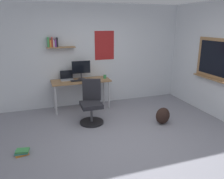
% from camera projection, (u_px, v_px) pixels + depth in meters
% --- Properties ---
extents(ground_plane, '(5.20, 5.20, 0.00)m').
position_uv_depth(ground_plane, '(129.00, 145.00, 4.11)').
color(ground_plane, gray).
rests_on(ground_plane, ground).
extents(wall_back, '(5.00, 0.30, 2.60)m').
position_uv_depth(wall_back, '(93.00, 55.00, 5.96)').
color(wall_back, silver).
rests_on(wall_back, ground).
extents(desk, '(1.44, 0.57, 0.75)m').
position_uv_depth(desk, '(81.00, 83.00, 5.68)').
color(desk, '#997047').
rests_on(desk, ground).
extents(office_chair, '(0.52, 0.55, 0.95)m').
position_uv_depth(office_chair, '(92.00, 105.00, 4.95)').
color(office_chair, black).
rests_on(office_chair, ground).
extents(laptop, '(0.31, 0.21, 0.23)m').
position_uv_depth(laptop, '(67.00, 78.00, 5.67)').
color(laptop, '#ADAFB5').
rests_on(laptop, desk).
extents(monitor_primary, '(0.46, 0.17, 0.46)m').
position_uv_depth(monitor_primary, '(81.00, 69.00, 5.67)').
color(monitor_primary, '#38383D').
rests_on(monitor_primary, desk).
extents(keyboard, '(0.37, 0.13, 0.02)m').
position_uv_depth(keyboard, '(79.00, 81.00, 5.57)').
color(keyboard, black).
rests_on(keyboard, desk).
extents(computer_mouse, '(0.10, 0.06, 0.03)m').
position_uv_depth(computer_mouse, '(90.00, 79.00, 5.65)').
color(computer_mouse, '#262628').
rests_on(computer_mouse, desk).
extents(coffee_mug, '(0.08, 0.08, 0.09)m').
position_uv_depth(coffee_mug, '(105.00, 77.00, 5.81)').
color(coffee_mug, '#338C4C').
rests_on(coffee_mug, desk).
extents(backpack, '(0.32, 0.22, 0.37)m').
position_uv_depth(backpack, '(163.00, 116.00, 4.93)').
color(backpack, black).
rests_on(backpack, ground).
extents(book_stack_on_floor, '(0.25, 0.19, 0.08)m').
position_uv_depth(book_stack_on_floor, '(22.00, 152.00, 3.81)').
color(book_stack_on_floor, orange).
rests_on(book_stack_on_floor, ground).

